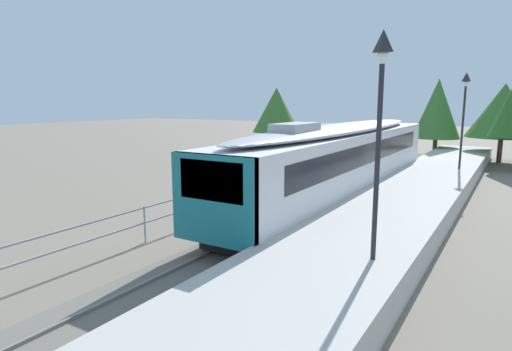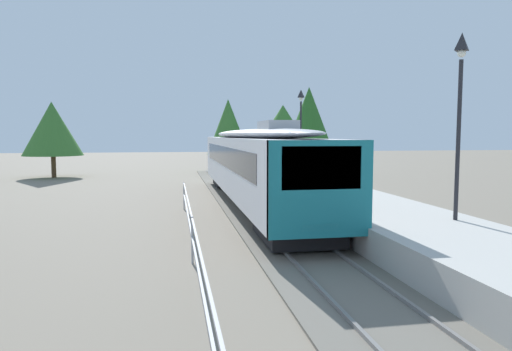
{
  "view_description": "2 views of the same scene",
  "coord_description": "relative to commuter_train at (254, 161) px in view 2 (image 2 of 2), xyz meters",
  "views": [
    {
      "loc": [
        7.11,
        11.09,
        4.66
      ],
      "look_at": [
        -1.0,
        24.35,
        2.0
      ],
      "focal_mm": 30.32,
      "sensor_mm": 36.0,
      "label": 1
    },
    {
      "loc": [
        -3.77,
        8.98,
        3.37
      ],
      "look_at": [
        -1.0,
        24.35,
        2.0
      ],
      "focal_mm": 32.46,
      "sensor_mm": 36.0,
      "label": 2
    }
  ],
  "objects": [
    {
      "name": "ground_plane",
      "position": [
        -3.0,
        -8.54,
        -2.15
      ],
      "size": [
        160.0,
        160.0,
        0.0
      ],
      "primitive_type": "plane",
      "color": "slate"
    },
    {
      "name": "track_rails",
      "position": [
        0.0,
        -8.54,
        -2.12
      ],
      "size": [
        3.2,
        60.0,
        0.14
      ],
      "color": "#6B665B",
      "rests_on": "ground"
    },
    {
      "name": "tree_behind_station_far",
      "position": [
        1.08,
        19.22,
        1.92
      ],
      "size": [
        3.76,
        3.76,
        6.52
      ],
      "color": "brown",
      "rests_on": "ground"
    },
    {
      "name": "platform_lamp_mid_platform",
      "position": [
        4.32,
        -9.48,
        2.47
      ],
      "size": [
        0.34,
        0.34,
        5.35
      ],
      "color": "#232328",
      "rests_on": "station_platform"
    },
    {
      "name": "station_platform",
      "position": [
        3.25,
        -8.54,
        -1.7
      ],
      "size": [
        3.9,
        60.0,
        0.9
      ],
      "primitive_type": "cube",
      "color": "#B7B5AD",
      "rests_on": "ground"
    },
    {
      "name": "platform_lamp_far_end",
      "position": [
        4.32,
        7.21,
        2.47
      ],
      "size": [
        0.34,
        0.34,
        5.35
      ],
      "color": "#232328",
      "rests_on": "station_platform"
    },
    {
      "name": "tree_distant_centre",
      "position": [
        -13.13,
        17.45,
        1.71
      ],
      "size": [
        4.61,
        4.61,
        6.0
      ],
      "color": "brown",
      "rests_on": "ground"
    },
    {
      "name": "tree_distant_left",
      "position": [
        7.03,
        14.46,
        2.59
      ],
      "size": [
        3.81,
        3.81,
        7.21
      ],
      "color": "brown",
      "rests_on": "ground"
    },
    {
      "name": "commuter_train",
      "position": [
        0.0,
        0.0,
        0.0
      ],
      "size": [
        2.82,
        20.63,
        3.74
      ],
      "color": "silver",
      "rests_on": "track_rails"
    },
    {
      "name": "tree_behind_carpark",
      "position": [
        5.87,
        18.55,
        1.84
      ],
      "size": [
        5.24,
        5.24,
        6.03
      ],
      "color": "brown",
      "rests_on": "ground"
    }
  ]
}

